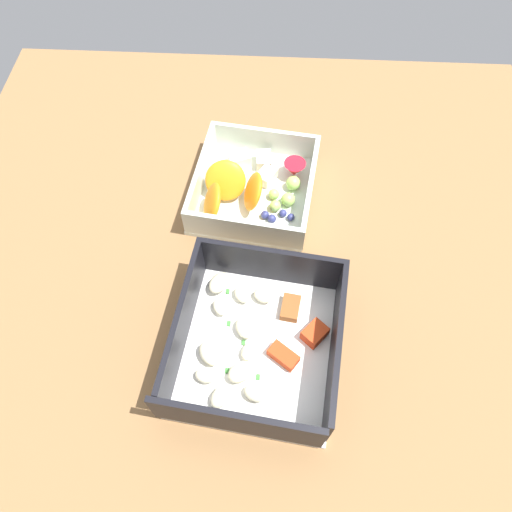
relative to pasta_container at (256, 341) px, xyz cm
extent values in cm
cube|color=brown|center=(-9.93, -1.37, -3.06)|extent=(80.00, 80.00, 2.00)
cube|color=white|center=(0.11, 0.16, -1.76)|extent=(19.99, 18.77, 0.60)
cube|color=black|center=(-8.56, 1.25, 1.53)|extent=(2.67, 16.59, 5.97)
cube|color=black|center=(8.77, -0.92, 1.53)|extent=(2.67, 16.59, 5.97)
cube|color=black|center=(1.11, 8.12, 1.53)|extent=(16.80, 2.69, 5.97)
cube|color=black|center=(-0.89, -7.80, 1.53)|extent=(16.80, 2.69, 5.97)
ellipsoid|color=beige|center=(-4.06, -4.25, -0.70)|extent=(2.63, 2.39, 1.08)
ellipsoid|color=beige|center=(5.91, -3.29, -0.58)|extent=(3.04, 2.72, 1.26)
ellipsoid|color=beige|center=(-1.62, -1.81, -0.56)|extent=(3.09, 2.77, 1.28)
ellipsoid|color=beige|center=(0.94, -0.75, -0.72)|extent=(2.47, 2.09, 1.05)
ellipsoid|color=beige|center=(-6.97, -4.59, -0.43)|extent=(3.58, 3.31, 1.47)
ellipsoid|color=beige|center=(1.48, -4.82, -0.45)|extent=(3.50, 3.34, 1.44)
ellipsoid|color=beige|center=(-5.70, -1.89, -0.68)|extent=(2.71, 2.59, 1.11)
ellipsoid|color=beige|center=(3.28, -1.42, -0.44)|extent=(3.33, 3.56, 1.46)
ellipsoid|color=beige|center=(-5.68, 0.49, -0.67)|extent=(2.40, 2.71, 1.12)
ellipsoid|color=beige|center=(3.80, -5.02, -0.67)|extent=(1.96, 2.50, 1.12)
ellipsoid|color=beige|center=(5.36, 0.23, -0.61)|extent=(2.36, 2.82, 1.21)
cube|color=brown|center=(-4.46, 3.63, -0.91)|extent=(3.26, 2.40, 1.10)
cube|color=red|center=(1.19, 2.96, -0.84)|extent=(3.26, 3.60, 1.23)
cube|color=red|center=(-1.43, 6.29, -0.67)|extent=(3.26, 3.21, 1.57)
cube|color=#387A33|center=(2.93, -2.89, -1.36)|extent=(0.60, 0.40, 0.20)
cube|color=#387A33|center=(3.46, 0.39, -1.36)|extent=(0.60, 0.40, 0.20)
cube|color=#387A33|center=(-0.26, -1.44, -1.36)|extent=(0.60, 0.40, 0.20)
cube|color=#387A33|center=(-6.36, -3.59, -1.36)|extent=(0.60, 0.40, 0.20)
cube|color=#387A33|center=(-2.38, -3.15, -1.36)|extent=(0.60, 0.40, 0.20)
cube|color=silver|center=(-21.16, -1.26, -1.76)|extent=(17.49, 16.71, 0.60)
cube|color=silver|center=(-28.63, -0.26, 0.49)|extent=(2.55, 14.72, 3.90)
cube|color=silver|center=(-13.69, -2.26, 0.49)|extent=(2.55, 14.72, 3.90)
cube|color=silver|center=(-20.23, 5.76, 0.49)|extent=(14.42, 2.51, 3.90)
cube|color=silver|center=(-22.10, -8.28, 0.49)|extent=(14.42, 2.51, 3.90)
ellipsoid|color=orange|center=(-20.81, -4.95, 1.08)|extent=(4.54, 5.30, 4.88)
ellipsoid|color=orange|center=(-19.16, -1.31, 1.17)|extent=(5.21, 3.70, 5.06)
ellipsoid|color=orange|center=(-17.08, -6.28, 1.23)|extent=(5.44, 3.98, 5.17)
cube|color=#F4EACC|center=(-26.08, -0.31, -0.66)|extent=(2.80, 2.19, 1.59)
cube|color=#F4EACC|center=(-23.29, 0.17, -0.67)|extent=(3.26, 3.06, 1.57)
cube|color=#F4EACC|center=(-26.06, -3.67, -0.62)|extent=(2.98, 3.36, 1.67)
sphere|color=#9ECC60|center=(-20.40, 1.25, -0.75)|extent=(1.41, 1.41, 1.41)
sphere|color=#9ECC60|center=(-22.13, 3.71, -0.50)|extent=(1.91, 1.91, 1.91)
sphere|color=#9ECC60|center=(-19.47, 3.09, -0.55)|extent=(1.81, 1.81, 1.81)
sphere|color=#9ECC60|center=(-18.52, 1.49, -0.72)|extent=(1.46, 1.46, 1.46)
cone|color=red|center=(-24.36, 3.82, -0.30)|extent=(2.89, 2.89, 2.31)
sphere|color=navy|center=(-15.17, 1.73, -0.99)|extent=(0.93, 0.93, 0.93)
sphere|color=navy|center=(-17.03, 3.51, -0.98)|extent=(0.94, 0.94, 0.94)
sphere|color=navy|center=(-14.52, 4.00, -0.97)|extent=(0.98, 0.98, 0.98)
sphere|color=navy|center=(-17.18, 0.23, -0.92)|extent=(1.06, 1.06, 1.06)
sphere|color=navy|center=(-17.57, 2.50, -0.96)|extent=(0.99, 0.99, 0.99)
sphere|color=navy|center=(-16.60, 1.13, -0.90)|extent=(1.11, 1.11, 1.11)
camera|label=1|loc=(18.64, 0.96, 48.12)|focal=33.74mm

